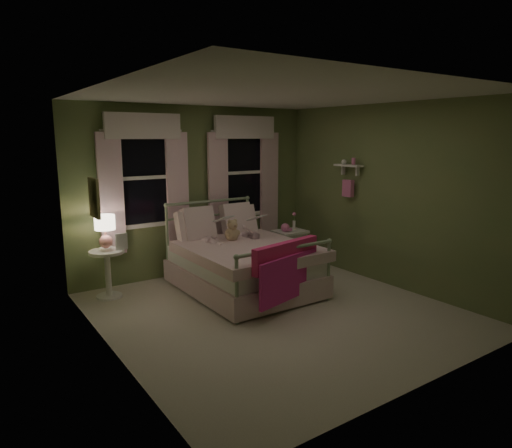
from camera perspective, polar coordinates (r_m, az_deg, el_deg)
room_shell at (r=5.43m, az=2.60°, el=2.02°), size 4.20×4.20×4.20m
bed at (r=6.44m, az=-1.75°, el=-4.90°), size 1.58×2.04×1.18m
pink_throw at (r=5.57m, az=3.95°, el=-5.04°), size 1.10×0.39×0.71m
child_left at (r=6.53m, az=-5.84°, el=0.26°), size 0.28×0.19×0.74m
child_right at (r=6.82m, az=-1.70°, el=0.45°), size 0.35×0.28×0.66m
book_left at (r=6.31m, az=-4.77°, el=0.13°), size 0.21×0.14×0.26m
book_right at (r=6.61m, az=-0.53°, el=0.28°), size 0.21×0.14×0.26m
teddy_bear at (r=6.56m, az=-3.01°, el=-0.95°), size 0.24×0.20×0.33m
nightstand_left at (r=6.43m, az=-18.06°, el=-5.15°), size 0.46×0.46×0.65m
table_lamp at (r=6.31m, az=-18.35°, el=-0.47°), size 0.26×0.26×0.45m
book_nightstand at (r=6.32m, az=-17.11°, el=-3.12°), size 0.17×0.23×0.02m
nightstand_right at (r=7.36m, az=4.28°, el=-1.58°), size 0.50×0.40×0.64m
pink_toy at (r=7.26m, az=3.70°, el=-0.46°), size 0.14×0.19×0.14m
bud_vase at (r=7.43m, az=4.79°, el=0.41°), size 0.06×0.06×0.28m
window_left at (r=6.77m, az=-13.75°, el=6.23°), size 1.34×0.13×1.96m
window_right at (r=7.53m, az=-1.49°, el=6.98°), size 1.34×0.13×1.96m
wall_shelf at (r=7.17m, az=11.47°, el=5.78°), size 0.15×0.50×0.60m
framed_picture at (r=5.09m, az=-19.55°, el=3.08°), size 0.03×0.32×0.42m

